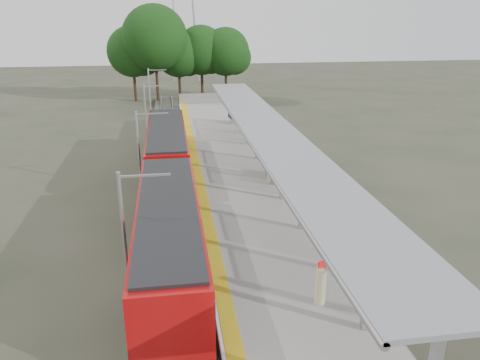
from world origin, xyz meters
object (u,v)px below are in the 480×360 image
info_pillar_far (271,167)px  bench_far (232,117)px  info_pillar_near (321,285)px  train (168,182)px  litter_bin (274,178)px  bench_mid (278,169)px

info_pillar_far → bench_far: bearing=72.8°
info_pillar_far → info_pillar_near: bearing=-112.3°
info_pillar_near → train: bearing=92.4°
litter_bin → bench_far: bearing=90.7°
bench_mid → info_pillar_near: bearing=-82.9°
bench_mid → info_pillar_far: bearing=-127.4°
litter_bin → train: bearing=-167.3°
train → info_pillar_near: size_ratio=15.63×
info_pillar_far → litter_bin: (0.03, -0.82, -0.41)m
bench_mid → litter_bin: bench_mid is taller
bench_far → train: bearing=-121.2°
train → bench_mid: 7.65m
bench_mid → info_pillar_near: size_ratio=0.89×
train → bench_far: (6.32, 19.11, -0.51)m
info_pillar_far → train: bearing=-178.4°
train → info_pillar_near: 12.53m
train → info_pillar_far: bearing=19.4°
bench_mid → bench_far: same height
bench_mid → info_pillar_near: info_pillar_near is taller
train → bench_mid: (7.11, 2.77, -0.51)m
bench_mid → litter_bin: size_ratio=1.77×
bench_mid → info_pillar_far: (-0.60, -0.48, 0.31)m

